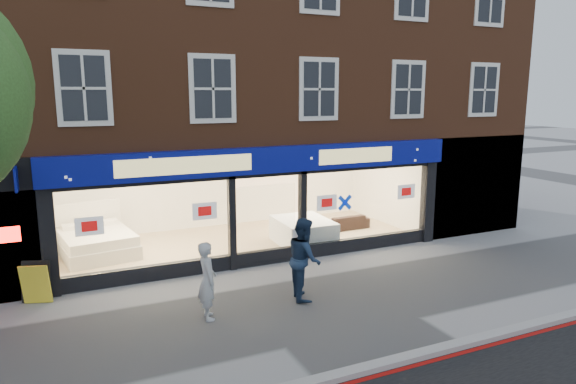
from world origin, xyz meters
TOP-DOWN VIEW (x-y plane):
  - ground at (0.00, 0.00)m, footprint 120.00×120.00m
  - kerb_line at (0.00, -3.10)m, footprint 60.00×0.10m
  - kerb_stone at (0.00, -2.90)m, footprint 60.00×0.25m
  - showroom_floor at (0.00, 5.25)m, footprint 11.00×4.50m
  - building at (-0.02, 6.93)m, footprint 19.00×8.26m
  - display_bed at (-4.32, 5.66)m, footprint 2.29×2.64m
  - bedside_table at (-4.40, 5.31)m, footprint 0.54×0.54m
  - mattress_stack at (1.60, 4.11)m, footprint 1.61×2.00m
  - sofa at (3.70, 5.11)m, footprint 1.68×0.71m
  - a_board at (-5.83, 2.70)m, footprint 0.72×0.58m
  - pedestrian_grey at (-2.51, 0.32)m, footprint 0.44×0.64m
  - pedestrian_blue at (-0.18, 0.47)m, footprint 0.94×1.08m

SIDE VIEW (x-z plane):
  - ground at x=0.00m, z-range 0.00..0.00m
  - kerb_line at x=0.00m, z-range 0.00..0.01m
  - showroom_floor at x=0.00m, z-range 0.00..0.10m
  - kerb_stone at x=0.00m, z-range 0.00..0.12m
  - sofa at x=3.70m, z-range 0.10..0.58m
  - bedside_table at x=-4.40m, z-range 0.10..0.65m
  - display_bed at x=-4.32m, z-range -0.20..1.15m
  - a_board at x=-5.83m, z-range 0.00..0.96m
  - mattress_stack at x=1.60m, z-range 0.10..0.87m
  - pedestrian_grey at x=-2.51m, z-range 0.00..1.67m
  - pedestrian_blue at x=-0.18m, z-range 0.00..1.91m
  - building at x=-0.02m, z-range 1.52..11.82m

